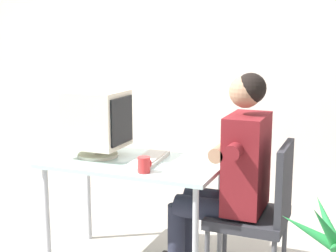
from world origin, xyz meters
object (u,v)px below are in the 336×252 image
crt_monitor (97,120)px  person_seated (230,172)px  desk_mug (144,165)px  keyboard (148,160)px  desk (134,171)px  office_chair (260,208)px

crt_monitor → person_seated: size_ratio=0.34×
desk_mug → person_seated: bearing=27.6°
keyboard → desk_mug: bearing=-71.1°
desk → person_seated: 0.64m
crt_monitor → desk_mug: bearing=-27.0°
crt_monitor → office_chair: size_ratio=0.49×
desk → office_chair: office_chair is taller
office_chair → desk_mug: (-0.66, -0.24, 0.27)m
office_chair → person_seated: 0.28m
desk_mug → office_chair: bearing=20.3°
office_chair → desk_mug: 0.75m
crt_monitor → keyboard: (0.37, -0.00, -0.24)m
office_chair → crt_monitor: bearing=-179.3°
crt_monitor → keyboard: size_ratio=0.95×
person_seated → desk: bearing=-177.6°
desk → person_seated: (0.64, 0.03, 0.06)m
keyboard → office_chair: size_ratio=0.51×
desk → keyboard: bearing=5.1°
office_chair → person_seated: bearing=-180.0°
person_seated → keyboard: bearing=-178.0°
desk → keyboard: (0.10, 0.01, 0.08)m
desk → keyboard: keyboard is taller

